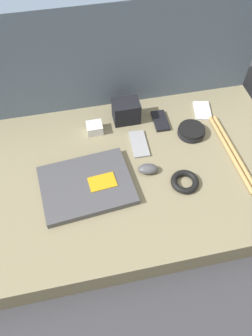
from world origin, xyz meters
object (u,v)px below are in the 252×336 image
(laptop, at_px, (87,185))
(phone_black, at_px, (160,121))
(computer_mouse, at_px, (148,169))
(camera_pouch, at_px, (126,111))
(charger_brick, at_px, (95,128))
(speaker_puck, at_px, (191,131))
(phone_silver, at_px, (202,111))
(phone_small, at_px, (139,144))

(laptop, distance_m, phone_black, 0.41)
(computer_mouse, distance_m, phone_black, 0.25)
(camera_pouch, bearing_deg, charger_brick, -163.89)
(speaker_puck, relative_size, camera_pouch, 1.01)
(laptop, height_order, speaker_puck, speaker_puck)
(speaker_puck, bearing_deg, charger_brick, 166.06)
(laptop, height_order, camera_pouch, camera_pouch)
(computer_mouse, bearing_deg, phone_silver, 50.22)
(speaker_puck, xyz_separation_m, camera_pouch, (-0.23, 0.13, 0.03))
(phone_small, relative_size, camera_pouch, 1.26)
(laptop, bearing_deg, computer_mouse, 0.21)
(laptop, xyz_separation_m, phone_black, (0.32, 0.24, -0.01))
(charger_brick, bearing_deg, phone_small, -33.72)
(laptop, distance_m, phone_small, 0.26)
(speaker_puck, bearing_deg, computer_mouse, -145.90)
(laptop, xyz_separation_m, phone_small, (0.22, 0.15, -0.01))
(phone_silver, bearing_deg, computer_mouse, -128.24)
(speaker_puck, bearing_deg, camera_pouch, 150.78)
(computer_mouse, relative_size, phone_black, 0.71)
(computer_mouse, relative_size, phone_silver, 0.67)
(phone_silver, distance_m, phone_black, 0.18)
(phone_black, distance_m, camera_pouch, 0.14)
(laptop, xyz_separation_m, camera_pouch, (0.20, 0.29, 0.03))
(laptop, distance_m, charger_brick, 0.26)
(computer_mouse, xyz_separation_m, camera_pouch, (-0.02, 0.27, 0.03))
(computer_mouse, bearing_deg, laptop, -164.65)
(computer_mouse, height_order, phone_small, computer_mouse)
(laptop, relative_size, computer_mouse, 4.25)
(phone_small, bearing_deg, computer_mouse, -87.11)
(speaker_puck, xyz_separation_m, phone_silver, (0.08, 0.11, -0.01))
(camera_pouch, bearing_deg, speaker_puck, -29.22)
(phone_small, xyz_separation_m, charger_brick, (-0.15, 0.10, 0.01))
(phone_silver, height_order, phone_small, phone_silver)
(laptop, distance_m, computer_mouse, 0.22)
(camera_pouch, bearing_deg, phone_silver, -3.70)
(laptop, bearing_deg, charger_brick, 70.01)
(phone_black, bearing_deg, computer_mouse, -114.20)
(phone_silver, height_order, camera_pouch, camera_pouch)
(computer_mouse, height_order, speaker_puck, same)
(phone_small, xyz_separation_m, camera_pouch, (-0.02, 0.14, 0.04))
(speaker_puck, bearing_deg, laptop, -159.32)
(speaker_puck, height_order, phone_small, speaker_puck)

